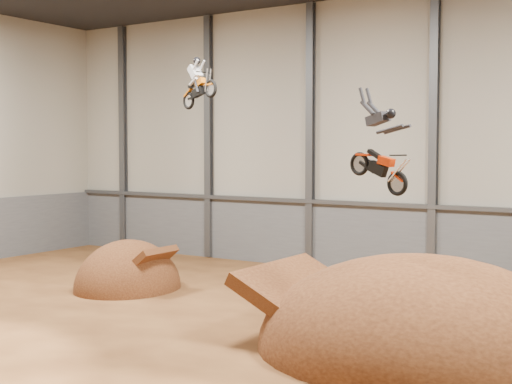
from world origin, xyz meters
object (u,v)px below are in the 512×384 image
Objects in this scene: takeoff_ramp at (128,289)px; landing_ramp at (421,353)px; fmx_rider_b at (375,141)px; fmx_rider_a at (201,78)px.

landing_ramp is at bearing -10.02° from takeoff_ramp.
fmx_rider_b reaches higher than landing_ramp.
fmx_rider_a reaches higher than takeoff_ramp.
takeoff_ramp is 15.23m from fmx_rider_b.
landing_ramp is at bearing 3.06° from fmx_rider_a.
takeoff_ramp is at bearing 169.98° from landing_ramp.
fmx_rider_b reaches higher than takeoff_ramp.
landing_ramp is at bearing 47.50° from fmx_rider_b.
takeoff_ramp is 14.85m from landing_ramp.
fmx_rider_b is at bearing -149.79° from landing_ramp.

